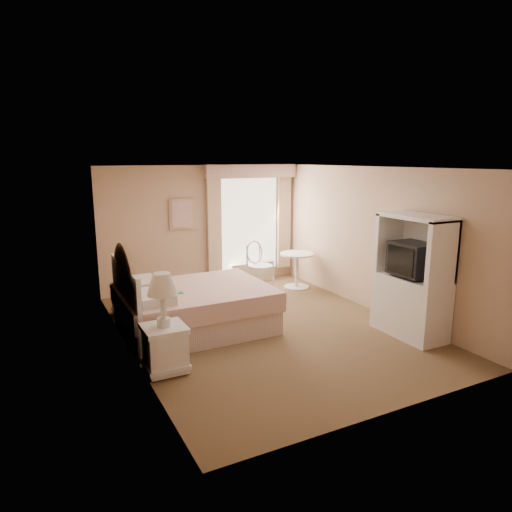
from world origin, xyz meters
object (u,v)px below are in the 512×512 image
nightstand_near (164,336)px  armoire (412,286)px  round_table (297,265)px  nightstand_far (125,292)px  bed (189,307)px  cafe_chair (258,262)px

nightstand_near → armoire: size_ratio=0.68×
round_table → nightstand_far: bearing=-178.5°
bed → armoire: 3.41m
bed → armoire: armoire is taller
bed → round_table: bearing=24.6°
nightstand_far → armoire: size_ratio=0.58×
nightstand_near → round_table: 4.29m
bed → nightstand_far: bearing=121.8°
bed → nightstand_far: (-0.73, 1.17, 0.03)m
bed → cafe_chair: 2.46m
nightstand_near → armoire: 3.70m
bed → round_table: (2.77, 1.27, 0.11)m
bed → armoire: (2.93, -1.70, 0.39)m
cafe_chair → nightstand_near: bearing=-157.6°
round_table → armoire: bearing=-87.0°
bed → nightstand_near: 1.42m
nightstand_far → cafe_chair: 2.71m
round_table → cafe_chair: size_ratio=0.72×
round_table → nightstand_near: bearing=-144.6°
nightstand_far → round_table: bearing=1.5°
nightstand_near → round_table: bearing=35.4°
nightstand_far → armoire: bearing=-38.2°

